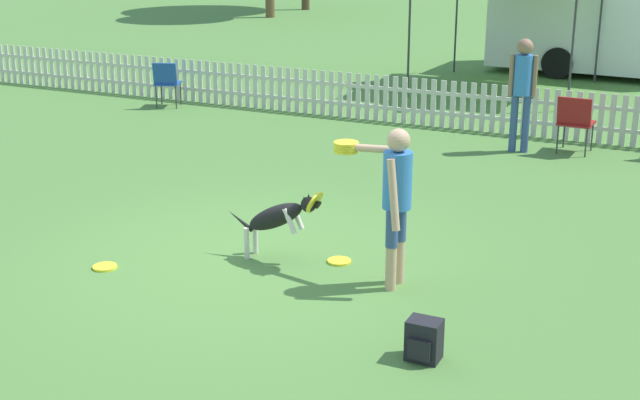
{
  "coord_description": "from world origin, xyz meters",
  "views": [
    {
      "loc": [
        4.44,
        -7.66,
        3.54
      ],
      "look_at": [
        0.81,
        0.03,
        0.76
      ],
      "focal_mm": 50.0,
      "sensor_mm": 36.0,
      "label": 1
    }
  ],
  "objects_px": {
    "backpack_on_grass": "(424,340)",
    "equipment_trailer": "(598,18)",
    "frisbee_near_handler": "(339,261)",
    "handler_person": "(392,188)",
    "folding_chair_blue_left": "(575,119)",
    "leaping_dog": "(279,216)",
    "folding_chair_center": "(167,80)",
    "frisbee_near_dog": "(105,267)",
    "spectator_standing": "(522,83)"
  },
  "relations": [
    {
      "from": "frisbee_near_dog",
      "to": "backpack_on_grass",
      "type": "bearing_deg",
      "value": -7.3
    },
    {
      "from": "leaping_dog",
      "to": "frisbee_near_dog",
      "type": "relative_size",
      "value": 4.54
    },
    {
      "from": "folding_chair_blue_left",
      "to": "folding_chair_center",
      "type": "distance_m",
      "value": 7.48
    },
    {
      "from": "handler_person",
      "to": "frisbee_near_dog",
      "type": "distance_m",
      "value": 3.12
    },
    {
      "from": "spectator_standing",
      "to": "backpack_on_grass",
      "type": "bearing_deg",
      "value": 87.39
    },
    {
      "from": "folding_chair_blue_left",
      "to": "handler_person",
      "type": "bearing_deg",
      "value": 85.44
    },
    {
      "from": "frisbee_near_dog",
      "to": "spectator_standing",
      "type": "xyz_separation_m",
      "value": [
        2.78,
        6.47,
        1.04
      ]
    },
    {
      "from": "frisbee_near_handler",
      "to": "frisbee_near_dog",
      "type": "height_order",
      "value": "same"
    },
    {
      "from": "handler_person",
      "to": "folding_chair_blue_left",
      "type": "bearing_deg",
      "value": -3.97
    },
    {
      "from": "frisbee_near_handler",
      "to": "equipment_trailer",
      "type": "height_order",
      "value": "equipment_trailer"
    },
    {
      "from": "leaping_dog",
      "to": "folding_chair_center",
      "type": "relative_size",
      "value": 1.34
    },
    {
      "from": "folding_chair_blue_left",
      "to": "equipment_trailer",
      "type": "relative_size",
      "value": 0.17
    },
    {
      "from": "folding_chair_center",
      "to": "equipment_trailer",
      "type": "height_order",
      "value": "equipment_trailer"
    },
    {
      "from": "handler_person",
      "to": "folding_chair_center",
      "type": "xyz_separation_m",
      "value": [
        -6.74,
        5.98,
        -0.49
      ]
    },
    {
      "from": "handler_person",
      "to": "frisbee_near_dog",
      "type": "bearing_deg",
      "value": 110.45
    },
    {
      "from": "backpack_on_grass",
      "to": "spectator_standing",
      "type": "distance_m",
      "value": 7.04
    },
    {
      "from": "frisbee_near_dog",
      "to": "equipment_trailer",
      "type": "distance_m",
      "value": 14.32
    },
    {
      "from": "leaping_dog",
      "to": "equipment_trailer",
      "type": "distance_m",
      "value": 13.15
    },
    {
      "from": "frisbee_near_handler",
      "to": "frisbee_near_dog",
      "type": "relative_size",
      "value": 1.0
    },
    {
      "from": "handler_person",
      "to": "frisbee_near_handler",
      "type": "bearing_deg",
      "value": 69.06
    },
    {
      "from": "frisbee_near_dog",
      "to": "backpack_on_grass",
      "type": "height_order",
      "value": "backpack_on_grass"
    },
    {
      "from": "folding_chair_blue_left",
      "to": "equipment_trailer",
      "type": "xyz_separation_m",
      "value": [
        -0.86,
        7.31,
        0.7
      ]
    },
    {
      "from": "backpack_on_grass",
      "to": "equipment_trailer",
      "type": "height_order",
      "value": "equipment_trailer"
    },
    {
      "from": "backpack_on_grass",
      "to": "equipment_trailer",
      "type": "relative_size",
      "value": 0.07
    },
    {
      "from": "folding_chair_center",
      "to": "spectator_standing",
      "type": "height_order",
      "value": "spectator_standing"
    },
    {
      "from": "leaping_dog",
      "to": "frisbee_near_dog",
      "type": "bearing_deg",
      "value": -55.88
    },
    {
      "from": "backpack_on_grass",
      "to": "spectator_standing",
      "type": "bearing_deg",
      "value": 97.01
    },
    {
      "from": "frisbee_near_handler",
      "to": "backpack_on_grass",
      "type": "bearing_deg",
      "value": -47.79
    },
    {
      "from": "frisbee_near_handler",
      "to": "backpack_on_grass",
      "type": "relative_size",
      "value": 0.72
    },
    {
      "from": "folding_chair_blue_left",
      "to": "spectator_standing",
      "type": "xyz_separation_m",
      "value": [
        -0.78,
        -0.24,
        0.52
      ]
    },
    {
      "from": "frisbee_near_dog",
      "to": "equipment_trailer",
      "type": "bearing_deg",
      "value": 79.09
    },
    {
      "from": "handler_person",
      "to": "frisbee_near_dog",
      "type": "xyz_separation_m",
      "value": [
        -2.82,
        -0.88,
        -0.99
      ]
    },
    {
      "from": "frisbee_near_handler",
      "to": "equipment_trailer",
      "type": "xyz_separation_m",
      "value": [
        0.56,
        12.83,
        1.22
      ]
    },
    {
      "from": "backpack_on_grass",
      "to": "folding_chair_blue_left",
      "type": "bearing_deg",
      "value": 90.58
    },
    {
      "from": "spectator_standing",
      "to": "equipment_trailer",
      "type": "distance_m",
      "value": 7.55
    },
    {
      "from": "leaping_dog",
      "to": "backpack_on_grass",
      "type": "bearing_deg",
      "value": 59.33
    },
    {
      "from": "folding_chair_center",
      "to": "leaping_dog",
      "type": "bearing_deg",
      "value": 112.57
    },
    {
      "from": "handler_person",
      "to": "backpack_on_grass",
      "type": "bearing_deg",
      "value": -145.7
    },
    {
      "from": "folding_chair_blue_left",
      "to": "equipment_trailer",
      "type": "bearing_deg",
      "value": -80.65
    },
    {
      "from": "frisbee_near_dog",
      "to": "folding_chair_blue_left",
      "type": "xyz_separation_m",
      "value": [
        3.56,
        6.7,
        0.52
      ]
    },
    {
      "from": "handler_person",
      "to": "leaping_dog",
      "type": "height_order",
      "value": "handler_person"
    },
    {
      "from": "leaping_dog",
      "to": "equipment_trailer",
      "type": "xyz_separation_m",
      "value": [
        1.14,
        13.08,
        0.73
      ]
    },
    {
      "from": "backpack_on_grass",
      "to": "folding_chair_blue_left",
      "type": "relative_size",
      "value": 0.4
    },
    {
      "from": "folding_chair_blue_left",
      "to": "spectator_standing",
      "type": "height_order",
      "value": "spectator_standing"
    },
    {
      "from": "leaping_dog",
      "to": "backpack_on_grass",
      "type": "relative_size",
      "value": 3.25
    },
    {
      "from": "folding_chair_blue_left",
      "to": "spectator_standing",
      "type": "bearing_deg",
      "value": 19.59
    },
    {
      "from": "handler_person",
      "to": "backpack_on_grass",
      "type": "relative_size",
      "value": 4.52
    },
    {
      "from": "leaping_dog",
      "to": "spectator_standing",
      "type": "bearing_deg",
      "value": 170.75
    },
    {
      "from": "frisbee_near_dog",
      "to": "folding_chair_center",
      "type": "distance_m",
      "value": 7.91
    },
    {
      "from": "equipment_trailer",
      "to": "frisbee_near_dog",
      "type": "bearing_deg",
      "value": -97.64
    }
  ]
}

